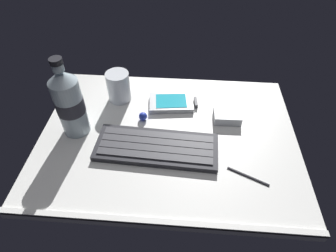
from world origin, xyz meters
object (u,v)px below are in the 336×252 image
at_px(handheld_device, 173,103).
at_px(trackball_mouse, 143,116).
at_px(juice_cup, 119,88).
at_px(water_bottle, 70,101).
at_px(stylus_pen, 248,176).
at_px(charger_block, 227,116).
at_px(keyboard, 157,147).

height_order(handheld_device, trackball_mouse, trackball_mouse).
xyz_separation_m(handheld_device, juice_cup, (-0.15, 0.02, 0.03)).
relative_size(juice_cup, water_bottle, 0.41).
height_order(water_bottle, stylus_pen, water_bottle).
bearing_deg(stylus_pen, water_bottle, -170.45).
relative_size(handheld_device, charger_block, 1.91).
bearing_deg(water_bottle, keyboard, -14.73).
relative_size(keyboard, stylus_pen, 3.10).
distance_m(juice_cup, water_bottle, 0.16).
distance_m(trackball_mouse, stylus_pen, 0.30).
bearing_deg(charger_block, trackball_mouse, -175.27).
xyz_separation_m(charger_block, trackball_mouse, (-0.22, -0.02, -0.00)).
xyz_separation_m(trackball_mouse, stylus_pen, (0.26, -0.16, -0.01)).
bearing_deg(charger_block, stylus_pen, -79.56).
xyz_separation_m(water_bottle, charger_block, (0.38, 0.06, -0.08)).
bearing_deg(charger_block, juice_cup, 168.07).
distance_m(water_bottle, charger_block, 0.40).
bearing_deg(keyboard, juice_cup, 124.20).
bearing_deg(water_bottle, stylus_pen, -15.82).
distance_m(handheld_device, juice_cup, 0.16).
relative_size(juice_cup, trackball_mouse, 3.86).
height_order(juice_cup, water_bottle, water_bottle).
bearing_deg(charger_block, handheld_device, 162.08).
bearing_deg(juice_cup, stylus_pen, -36.45).
xyz_separation_m(charger_block, stylus_pen, (0.03, -0.18, -0.01)).
distance_m(handheld_device, trackball_mouse, 0.10).
bearing_deg(keyboard, water_bottle, 165.27).
bearing_deg(stylus_pen, keyboard, -171.52).
xyz_separation_m(keyboard, handheld_device, (0.03, 0.17, -0.00)).
bearing_deg(stylus_pen, juice_cup, 168.92).
distance_m(handheld_device, water_bottle, 0.28).
height_order(handheld_device, water_bottle, water_bottle).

